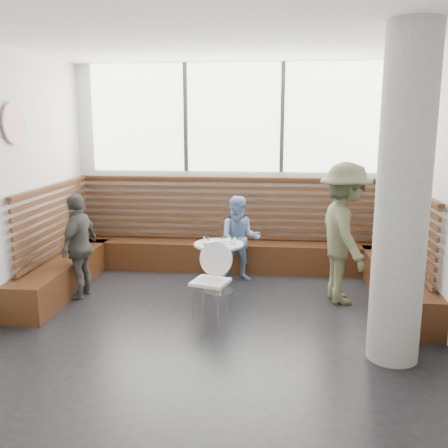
# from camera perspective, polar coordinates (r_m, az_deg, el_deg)

# --- Properties ---
(room) EXTENTS (5.00, 5.00, 3.20)m
(room) POSITION_cam_1_polar(r_m,az_deg,el_deg) (5.47, -1.05, 4.08)
(room) COLOR silver
(room) RESTS_ON ground
(booth) EXTENTS (5.00, 2.50, 1.44)m
(booth) POSITION_cam_1_polar(r_m,az_deg,el_deg) (7.43, 0.60, -3.28)
(booth) COLOR #3C1F0F
(booth) RESTS_ON ground
(concrete_column) EXTENTS (0.50, 0.50, 3.20)m
(concrete_column) POSITION_cam_1_polar(r_m,az_deg,el_deg) (4.98, 19.75, 2.63)
(concrete_column) COLOR gray
(concrete_column) RESTS_ON ground
(wall_art) EXTENTS (0.03, 0.50, 0.50)m
(wall_art) POSITION_cam_1_polar(r_m,az_deg,el_deg) (6.55, -22.90, 10.57)
(wall_art) COLOR white
(wall_art) RESTS_ON room
(cafe_table) EXTENTS (0.67, 0.67, 0.69)m
(cafe_table) POSITION_cam_1_polar(r_m,az_deg,el_deg) (6.82, -0.59, -3.85)
(cafe_table) COLOR silver
(cafe_table) RESTS_ON ground
(cafe_chair) EXTENTS (0.43, 0.42, 0.89)m
(cafe_chair) POSITION_cam_1_polar(r_m,az_deg,el_deg) (6.05, -1.49, -5.68)
(cafe_chair) COLOR white
(cafe_chair) RESTS_ON ground
(adult_man) EXTENTS (0.87, 1.28, 1.83)m
(adult_man) POSITION_cam_1_polar(r_m,az_deg,el_deg) (6.58, 13.58, -1.04)
(adult_man) COLOR #55583B
(adult_man) RESTS_ON ground
(child_back) EXTENTS (0.64, 0.51, 1.26)m
(child_back) POSITION_cam_1_polar(r_m,az_deg,el_deg) (7.30, 1.81, -1.74)
(child_back) COLOR #7090C3
(child_back) RESTS_ON ground
(child_left) EXTENTS (0.44, 0.86, 1.40)m
(child_left) POSITION_cam_1_polar(r_m,az_deg,el_deg) (6.91, -16.20, -2.40)
(child_left) COLOR #4F4D48
(child_left) RESTS_ON ground
(plate_near) EXTENTS (0.22, 0.22, 0.02)m
(plate_near) POSITION_cam_1_polar(r_m,az_deg,el_deg) (6.84, -1.76, -2.04)
(plate_near) COLOR white
(plate_near) RESTS_ON cafe_table
(plate_far) EXTENTS (0.18, 0.18, 0.01)m
(plate_far) POSITION_cam_1_polar(r_m,az_deg,el_deg) (6.95, 0.37, -1.84)
(plate_far) COLOR white
(plate_far) RESTS_ON cafe_table
(glass_left) EXTENTS (0.08, 0.08, 0.12)m
(glass_left) POSITION_cam_1_polar(r_m,az_deg,el_deg) (6.69, -2.04, -1.90)
(glass_left) COLOR white
(glass_left) RESTS_ON cafe_table
(glass_mid) EXTENTS (0.07, 0.07, 0.12)m
(glass_mid) POSITION_cam_1_polar(r_m,az_deg,el_deg) (6.69, -0.00, -1.92)
(glass_mid) COLOR white
(glass_mid) RESTS_ON cafe_table
(glass_right) EXTENTS (0.07, 0.07, 0.10)m
(glass_right) POSITION_cam_1_polar(r_m,az_deg,el_deg) (6.75, 1.06, -1.83)
(glass_right) COLOR white
(glass_right) RESTS_ON cafe_table
(menu_card) EXTENTS (0.26, 0.23, 0.00)m
(menu_card) POSITION_cam_1_polar(r_m,az_deg,el_deg) (6.57, -0.47, -2.66)
(menu_card) COLOR #A5C64C
(menu_card) RESTS_ON cafe_table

